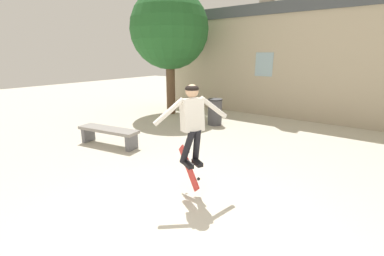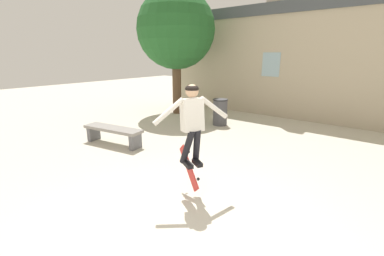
{
  "view_description": "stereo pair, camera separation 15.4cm",
  "coord_description": "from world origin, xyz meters",
  "px_view_note": "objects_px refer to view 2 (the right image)",
  "views": [
    {
      "loc": [
        1.88,
        -2.44,
        2.38
      ],
      "look_at": [
        -0.51,
        0.82,
        1.23
      ],
      "focal_mm": 24.0,
      "sensor_mm": 36.0,
      "label": 1
    },
    {
      "loc": [
        2.0,
        -2.34,
        2.38
      ],
      "look_at": [
        -0.51,
        0.82,
        1.23
      ],
      "focal_mm": 24.0,
      "sensor_mm": 36.0,
      "label": 2
    }
  ],
  "objects_px": {
    "skateboard_flipping": "(189,168)",
    "skater": "(192,119)",
    "park_bench": "(113,132)",
    "trash_bin": "(220,112)",
    "tree_left": "(176,30)"
  },
  "relations": [
    {
      "from": "tree_left",
      "to": "trash_bin",
      "type": "distance_m",
      "value": 3.78
    },
    {
      "from": "trash_bin",
      "to": "skateboard_flipping",
      "type": "relative_size",
      "value": 1.25
    },
    {
      "from": "tree_left",
      "to": "trash_bin",
      "type": "bearing_deg",
      "value": -11.6
    },
    {
      "from": "park_bench",
      "to": "trash_bin",
      "type": "xyz_separation_m",
      "value": [
        1.19,
        3.54,
        0.13
      ]
    },
    {
      "from": "park_bench",
      "to": "trash_bin",
      "type": "distance_m",
      "value": 3.74
    },
    {
      "from": "park_bench",
      "to": "trash_bin",
      "type": "height_order",
      "value": "trash_bin"
    },
    {
      "from": "park_bench",
      "to": "trash_bin",
      "type": "bearing_deg",
      "value": 61.27
    },
    {
      "from": "park_bench",
      "to": "skater",
      "type": "height_order",
      "value": "skater"
    },
    {
      "from": "park_bench",
      "to": "skateboard_flipping",
      "type": "distance_m",
      "value": 3.34
    },
    {
      "from": "skateboard_flipping",
      "to": "skater",
      "type": "bearing_deg",
      "value": 5.44
    },
    {
      "from": "skater",
      "to": "skateboard_flipping",
      "type": "xyz_separation_m",
      "value": [
        -0.09,
        0.03,
        -0.9
      ]
    },
    {
      "from": "trash_bin",
      "to": "skater",
      "type": "relative_size",
      "value": 0.67
    },
    {
      "from": "park_bench",
      "to": "tree_left",
      "type": "bearing_deg",
      "value": 97.14
    },
    {
      "from": "tree_left",
      "to": "skater",
      "type": "bearing_deg",
      "value": -46.15
    },
    {
      "from": "skater",
      "to": "tree_left",
      "type": "bearing_deg",
      "value": 162.53
    }
  ]
}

